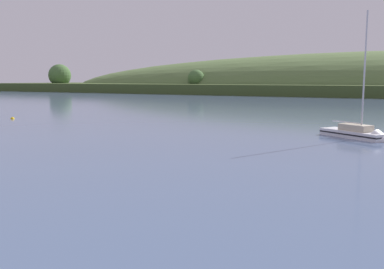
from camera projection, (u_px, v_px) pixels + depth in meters
sailboat_midwater_white at (361, 137)px, 49.15m from camera, size 9.53×6.62×15.94m
mooring_buoy_foreground at (12, 119)px, 73.58m from camera, size 0.67×0.67×0.75m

